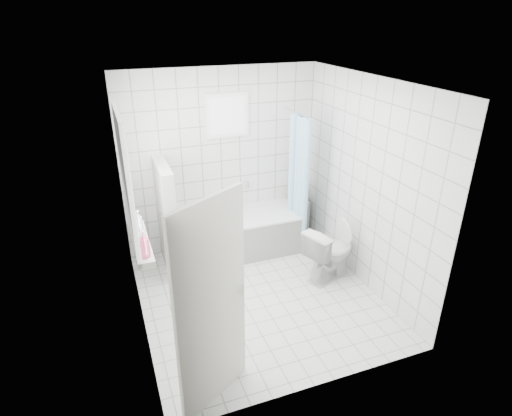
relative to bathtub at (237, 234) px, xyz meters
name	(u,v)px	position (x,y,z in m)	size (l,w,h in m)	color
ground	(259,296)	(-0.09, -1.12, -0.29)	(3.00, 3.00, 0.00)	white
ceiling	(259,82)	(-0.09, -1.12, 2.31)	(3.00, 3.00, 0.00)	white
wall_back	(221,161)	(-0.09, 0.38, 1.01)	(2.80, 0.02, 2.60)	white
wall_front	(324,271)	(-0.09, -2.62, 1.01)	(2.80, 0.02, 2.60)	white
wall_left	(131,221)	(-1.49, -1.12, 1.01)	(0.02, 3.00, 2.60)	white
wall_right	(365,185)	(1.31, -1.12, 1.01)	(0.02, 3.00, 2.60)	white
window_left	(129,183)	(-1.45, -0.82, 1.31)	(0.01, 0.90, 1.40)	white
window_back	(228,116)	(0.01, 0.33, 1.66)	(0.50, 0.01, 0.50)	white
window_sill	(141,243)	(-1.40, -0.82, 0.57)	(0.18, 1.02, 0.08)	white
door	(212,308)	(-1.00, -2.40, 0.71)	(0.04, 0.80, 2.00)	silver
bathtub	(237,234)	(0.00, 0.00, 0.00)	(1.84, 0.77, 0.58)	white
partition_wall	(167,218)	(-0.98, -0.05, 0.46)	(0.15, 0.85, 1.50)	white
tiled_ledge	(295,217)	(1.05, 0.25, -0.02)	(0.40, 0.24, 0.55)	white
toilet	(330,253)	(0.94, -1.04, 0.08)	(0.41, 0.72, 0.74)	white
curtain_rod	(296,113)	(0.86, -0.02, 1.71)	(0.02, 0.02, 0.80)	silver
shower_curtain	(297,178)	(0.86, -0.16, 0.81)	(0.14, 0.48, 1.78)	#53BAF4
tub_faucet	(236,190)	(0.10, 0.33, 0.56)	(0.18, 0.06, 0.06)	silver
sill_bottles	(141,233)	(-1.39, -0.89, 0.73)	(0.15, 0.77, 0.30)	silver
ledge_bottles	(297,195)	(1.05, 0.23, 0.38)	(0.14, 0.17, 0.27)	red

